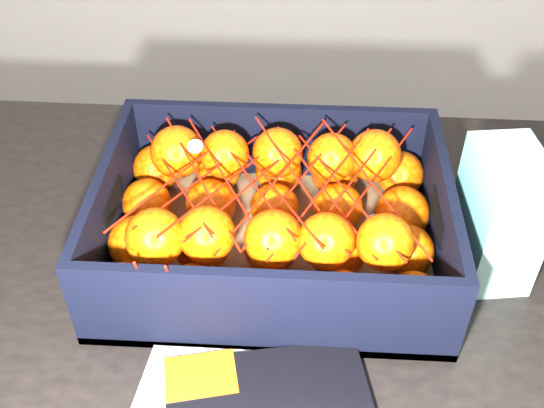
{
  "coord_description": "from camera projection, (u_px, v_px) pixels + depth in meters",
  "views": [
    {
      "loc": [
        -0.12,
        -0.24,
        1.36
      ],
      "look_at": [
        -0.15,
        0.32,
        0.86
      ],
      "focal_mm": 43.17,
      "sensor_mm": 36.0,
      "label": 1
    }
  ],
  "objects": [
    {
      "name": "table",
      "position": [
        213.0,
        337.0,
        0.87
      ],
      "size": [
        1.21,
        0.81,
        0.75
      ],
      "color": "black",
      "rests_on": "ground"
    },
    {
      "name": "produce_crate",
      "position": [
        273.0,
        231.0,
        0.83
      ],
      "size": [
        0.42,
        0.32,
        0.13
      ],
      "color": "brown",
      "rests_on": "table"
    },
    {
      "name": "clementine_heap",
      "position": [
        273.0,
        216.0,
        0.81
      ],
      "size": [
        0.4,
        0.3,
        0.12
      ],
      "color": "#E14C04",
      "rests_on": "produce_crate"
    },
    {
      "name": "mesh_net",
      "position": [
        268.0,
        187.0,
        0.77
      ],
      "size": [
        0.35,
        0.28,
        0.09
      ],
      "color": "red",
      "rests_on": "clementine_heap"
    },
    {
      "name": "retail_carton",
      "position": [
        499.0,
        215.0,
        0.78
      ],
      "size": [
        0.09,
        0.12,
        0.17
      ],
      "primitive_type": "cube",
      "rotation": [
        0.0,
        0.0,
        0.14
      ],
      "color": "white",
      "rests_on": "table"
    }
  ]
}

